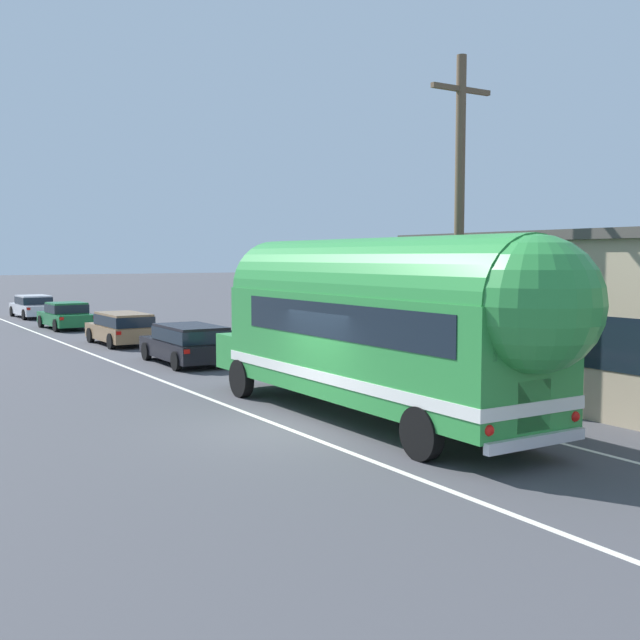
% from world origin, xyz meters
% --- Properties ---
extents(ground_plane, '(300.00, 300.00, 0.00)m').
position_xyz_m(ground_plane, '(0.00, 0.00, 0.00)').
color(ground_plane, '#424247').
extents(lane_markings, '(4.11, 80.00, 0.01)m').
position_xyz_m(lane_markings, '(1.84, 12.00, 0.00)').
color(lane_markings, silver).
rests_on(lane_markings, ground).
extents(utility_pole, '(1.80, 0.24, 8.50)m').
position_xyz_m(utility_pole, '(4.73, -0.10, 4.42)').
color(utility_pole, brown).
rests_on(utility_pole, ground).
extents(painted_bus, '(2.65, 12.02, 4.12)m').
position_xyz_m(painted_bus, '(1.98, -0.72, 2.30)').
color(painted_bus, '#2D8C3D').
rests_on(painted_bus, ground).
extents(car_lead, '(2.07, 4.50, 1.37)m').
position_xyz_m(car_lead, '(2.06, 10.59, 0.79)').
color(car_lead, black).
rests_on(car_lead, ground).
extents(car_second, '(1.93, 4.30, 1.37)m').
position_xyz_m(car_second, '(1.93, 17.49, 0.79)').
color(car_second, olive).
rests_on(car_second, ground).
extents(car_third, '(2.12, 4.36, 1.37)m').
position_xyz_m(car_third, '(1.79, 26.18, 0.73)').
color(car_third, '#196633').
rests_on(car_third, ground).
extents(car_fourth, '(2.06, 4.80, 1.37)m').
position_xyz_m(car_fourth, '(1.92, 34.69, 0.75)').
color(car_fourth, silver).
rests_on(car_fourth, ground).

